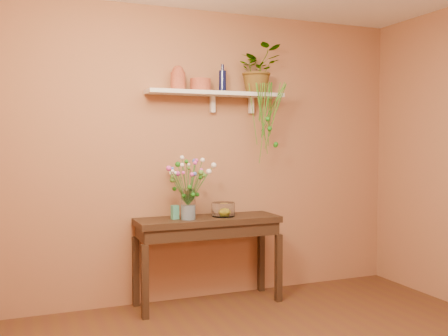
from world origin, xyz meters
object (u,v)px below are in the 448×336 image
at_px(sideboard, 208,230).
at_px(glass_vase, 188,207).
at_px(blue_bottle, 222,81).
at_px(glass_bowl, 223,210).
at_px(bouquet, 189,175).
at_px(terracotta_jug, 178,79).
at_px(spider_plant, 258,69).

distance_m(sideboard, glass_vase, 0.31).
bearing_deg(sideboard, blue_bottle, 26.86).
xyz_separation_m(blue_bottle, glass_vase, (-0.38, -0.14, -1.13)).
bearing_deg(glass_bowl, bouquet, -171.62).
xyz_separation_m(terracotta_jug, bouquet, (0.04, -0.17, -0.86)).
relative_size(bouquet, glass_bowl, 2.31).
xyz_separation_m(sideboard, glass_vase, (-0.21, -0.06, 0.23)).
bearing_deg(terracotta_jug, spider_plant, 0.30).
height_order(terracotta_jug, glass_bowl, terracotta_jug).
bearing_deg(spider_plant, terracotta_jug, -179.70).
bearing_deg(glass_vase, blue_bottle, 20.71).
bearing_deg(sideboard, glass_bowl, 0.77).
height_order(sideboard, glass_vase, glass_vase).
xyz_separation_m(sideboard, spider_plant, (0.55, 0.12, 1.49)).
bearing_deg(glass_vase, glass_bowl, 9.17).
bearing_deg(bouquet, glass_vase, -138.40).
height_order(sideboard, blue_bottle, blue_bottle).
bearing_deg(blue_bottle, glass_bowl, -107.62).
height_order(blue_bottle, glass_bowl, blue_bottle).
distance_m(terracotta_jug, glass_vase, 1.15).
height_order(blue_bottle, spider_plant, spider_plant).
bearing_deg(blue_bottle, sideboard, -153.14).
distance_m(sideboard, terracotta_jug, 1.39).
bearing_deg(glass_bowl, spider_plant, 16.55).
relative_size(terracotta_jug, glass_vase, 0.83).
xyz_separation_m(sideboard, blue_bottle, (0.18, 0.09, 1.36)).
height_order(terracotta_jug, blue_bottle, blue_bottle).
height_order(terracotta_jug, glass_vase, terracotta_jug).
distance_m(sideboard, bouquet, 0.55).
relative_size(glass_vase, bouquet, 0.55).
xyz_separation_m(bouquet, glass_bowl, (0.35, 0.05, -0.33)).
bearing_deg(blue_bottle, spider_plant, 4.91).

